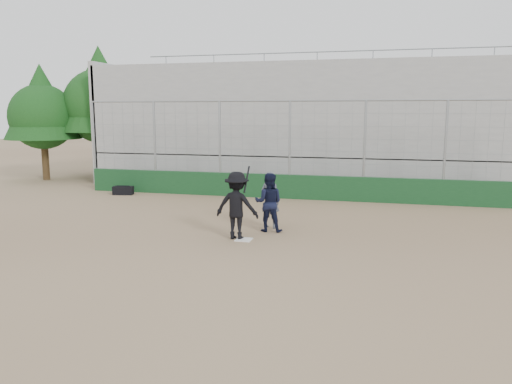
% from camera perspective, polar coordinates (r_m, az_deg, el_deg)
% --- Properties ---
extents(ground, '(90.00, 90.00, 0.00)m').
position_cam_1_polar(ground, '(14.10, -1.41, -5.50)').
color(ground, brown).
rests_on(ground, ground).
extents(home_plate, '(0.44, 0.44, 0.02)m').
position_cam_1_polar(home_plate, '(14.10, -1.41, -5.46)').
color(home_plate, white).
rests_on(home_plate, ground).
extents(backstop, '(18.10, 0.25, 4.04)m').
position_cam_1_polar(backstop, '(20.63, 3.83, 1.89)').
color(backstop, '#12391A').
rests_on(backstop, ground).
extents(bleachers, '(20.25, 6.70, 6.98)m').
position_cam_1_polar(bleachers, '(25.36, 5.92, 7.68)').
color(bleachers, gray).
rests_on(bleachers, ground).
extents(tree_left, '(4.48, 4.48, 7.00)m').
position_cam_1_polar(tree_left, '(28.26, -17.38, 10.44)').
color(tree_left, '#3B2515').
rests_on(tree_left, ground).
extents(tree_right, '(3.84, 3.84, 6.00)m').
position_cam_1_polar(tree_right, '(28.42, -23.27, 8.83)').
color(tree_right, '#352513').
rests_on(tree_right, ground).
extents(batter_at_plate, '(1.27, 0.82, 2.05)m').
position_cam_1_polar(batter_at_plate, '(14.06, -2.20, -1.55)').
color(batter_at_plate, black).
rests_on(batter_at_plate, ground).
extents(catcher_crouched, '(0.89, 0.71, 1.19)m').
position_cam_1_polar(catcher_crouched, '(14.94, 1.45, -2.32)').
color(catcher_crouched, black).
rests_on(catcher_crouched, ground).
extents(umpire, '(0.74, 0.59, 1.59)m').
position_cam_1_polar(umpire, '(15.38, 1.63, -1.24)').
color(umpire, '#4A515E').
rests_on(umpire, ground).
extents(equipment_bag, '(0.91, 0.51, 0.41)m').
position_cam_1_polar(equipment_bag, '(22.39, -14.94, 0.17)').
color(equipment_bag, black).
rests_on(equipment_bag, ground).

